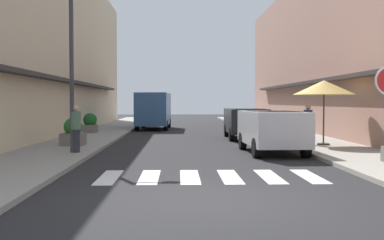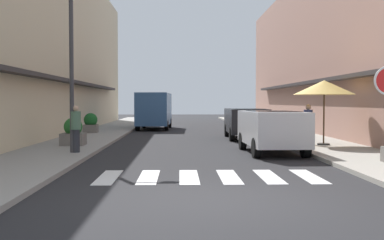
% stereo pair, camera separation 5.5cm
% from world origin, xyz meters
% --- Properties ---
extents(ground_plane, '(87.13, 87.13, 0.00)m').
position_xyz_m(ground_plane, '(0.00, 15.84, 0.00)').
color(ground_plane, '#232326').
extents(sidewalk_left, '(2.85, 55.45, 0.12)m').
position_xyz_m(sidewalk_left, '(-4.97, 15.84, 0.06)').
color(sidewalk_left, gray).
rests_on(sidewalk_left, ground_plane).
extents(sidewalk_right, '(2.85, 55.45, 0.12)m').
position_xyz_m(sidewalk_right, '(4.97, 15.84, 0.06)').
color(sidewalk_right, '#9E998E').
rests_on(sidewalk_right, ground_plane).
extents(building_row_left, '(5.50, 37.65, 9.98)m').
position_xyz_m(building_row_left, '(-8.89, 16.82, 4.99)').
color(building_row_left, beige).
rests_on(building_row_left, ground_plane).
extents(building_row_right, '(5.50, 37.65, 9.25)m').
position_xyz_m(building_row_right, '(8.89, 16.82, 4.62)').
color(building_row_right, '#A87A6B').
rests_on(building_row_right, ground_plane).
extents(crosswalk, '(5.20, 2.20, 0.01)m').
position_xyz_m(crosswalk, '(-0.00, 2.58, 0.01)').
color(crosswalk, silver).
rests_on(crosswalk, ground_plane).
extents(parked_car_near, '(1.90, 4.16, 1.47)m').
position_xyz_m(parked_car_near, '(2.49, 7.73, 0.92)').
color(parked_car_near, silver).
rests_on(parked_car_near, ground_plane).
extents(parked_car_mid, '(1.88, 4.45, 1.47)m').
position_xyz_m(parked_car_mid, '(2.49, 14.25, 0.92)').
color(parked_car_mid, black).
rests_on(parked_car_mid, ground_plane).
extents(delivery_van, '(2.16, 5.47, 2.37)m').
position_xyz_m(delivery_van, '(-2.34, 22.51, 1.41)').
color(delivery_van, '#33598C').
rests_on(delivery_van, ground_plane).
extents(street_lamp, '(1.19, 0.28, 5.74)m').
position_xyz_m(street_lamp, '(-4.04, 7.08, 3.60)').
color(street_lamp, '#38383D').
rests_on(street_lamp, sidewalk_left).
extents(cafe_umbrella, '(2.35, 2.35, 2.49)m').
position_xyz_m(cafe_umbrella, '(4.86, 9.58, 2.32)').
color(cafe_umbrella, '#262626').
rests_on(cafe_umbrella, sidewalk_right).
extents(planter_midblock, '(0.87, 0.87, 1.06)m').
position_xyz_m(planter_midblock, '(-4.79, 9.77, 0.59)').
color(planter_midblock, slate).
rests_on(planter_midblock, sidewalk_left).
extents(planter_far, '(0.74, 0.74, 1.06)m').
position_xyz_m(planter_far, '(-5.50, 17.22, 0.64)').
color(planter_far, slate).
rests_on(planter_far, sidewalk_left).
extents(pedestrian_walking_near, '(0.34, 0.34, 1.55)m').
position_xyz_m(pedestrian_walking_near, '(-4.11, 7.12, 0.93)').
color(pedestrian_walking_near, '#282B33').
rests_on(pedestrian_walking_near, sidewalk_left).
extents(pedestrian_walking_far, '(0.34, 0.34, 1.56)m').
position_xyz_m(pedestrian_walking_far, '(4.30, 9.74, 0.94)').
color(pedestrian_walking_far, '#282B33').
rests_on(pedestrian_walking_far, sidewalk_right).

